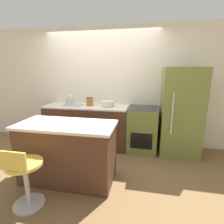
{
  "coord_description": "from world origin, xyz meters",
  "views": [
    {
      "loc": [
        1.0,
        -3.22,
        1.68
      ],
      "look_at": [
        0.42,
        -0.31,
        0.96
      ],
      "focal_mm": 28.0,
      "sensor_mm": 36.0,
      "label": 1
    }
  ],
  "objects_px": {
    "kettle": "(70,100)",
    "mixing_bowl": "(108,103)",
    "oven_range": "(142,129)",
    "refrigerator": "(181,112)",
    "stool_chair": "(24,177)"
  },
  "relations": [
    {
      "from": "oven_range",
      "to": "stool_chair",
      "type": "xyz_separation_m",
      "value": [
        -1.35,
        -1.93,
        -0.04
      ]
    },
    {
      "from": "oven_range",
      "to": "kettle",
      "type": "height_order",
      "value": "kettle"
    },
    {
      "from": "kettle",
      "to": "mixing_bowl",
      "type": "distance_m",
      "value": 0.87
    },
    {
      "from": "refrigerator",
      "to": "kettle",
      "type": "distance_m",
      "value": 2.37
    },
    {
      "from": "stool_chair",
      "to": "oven_range",
      "type": "bearing_deg",
      "value": 54.99
    },
    {
      "from": "kettle",
      "to": "mixing_bowl",
      "type": "xyz_separation_m",
      "value": [
        0.87,
        0.0,
        -0.03
      ]
    },
    {
      "from": "refrigerator",
      "to": "stool_chair",
      "type": "height_order",
      "value": "refrigerator"
    },
    {
      "from": "mixing_bowl",
      "to": "stool_chair",
      "type": "bearing_deg",
      "value": -106.9
    },
    {
      "from": "oven_range",
      "to": "mixing_bowl",
      "type": "bearing_deg",
      "value": 176.81
    },
    {
      "from": "stool_chair",
      "to": "kettle",
      "type": "relative_size",
      "value": 3.76
    },
    {
      "from": "stool_chair",
      "to": "mixing_bowl",
      "type": "xyz_separation_m",
      "value": [
        0.6,
        1.97,
        0.56
      ]
    },
    {
      "from": "kettle",
      "to": "oven_range",
      "type": "bearing_deg",
      "value": -1.48
    },
    {
      "from": "refrigerator",
      "to": "kettle",
      "type": "xyz_separation_m",
      "value": [
        -2.36,
        0.06,
        0.14
      ]
    },
    {
      "from": "stool_chair",
      "to": "mixing_bowl",
      "type": "relative_size",
      "value": 2.98
    },
    {
      "from": "stool_chair",
      "to": "mixing_bowl",
      "type": "distance_m",
      "value": 2.13
    }
  ]
}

